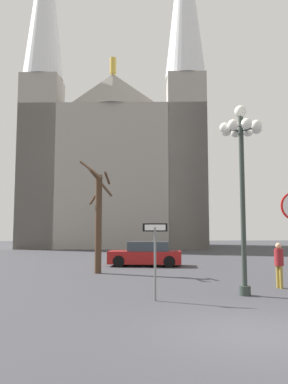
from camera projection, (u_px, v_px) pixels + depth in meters
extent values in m
plane|color=#38383D|center=(257.00, 334.00, 7.61)|extent=(120.00, 120.00, 0.00)
cube|color=gray|center=(117.00, 182.00, 46.07)|extent=(21.29, 15.44, 15.43)
pyramid|color=gray|center=(113.00, 89.00, 41.22)|extent=(7.19, 2.66, 3.50)
cylinder|color=gold|center=(113.00, 66.00, 41.47)|extent=(0.70, 0.70, 1.80)
cube|color=gray|center=(41.00, 162.00, 41.65)|extent=(4.48, 4.48, 18.81)
cube|color=gray|center=(186.00, 162.00, 41.37)|extent=(4.48, 4.48, 18.81)
cylinder|color=slate|center=(155.00, 264.00, 11.22)|extent=(0.07, 0.07, 2.14)
cube|color=black|center=(155.00, 227.00, 11.32)|extent=(0.73, 0.22, 0.24)
cube|color=white|center=(155.00, 227.00, 11.31)|extent=(0.61, 0.17, 0.17)
cylinder|color=#2D3833|center=(243.00, 204.00, 12.29)|extent=(0.16, 0.16, 5.79)
cylinder|color=#2D3833|center=(245.00, 291.00, 12.02)|extent=(0.36, 0.36, 0.30)
sphere|color=white|center=(240.00, 111.00, 12.58)|extent=(0.39, 0.39, 0.39)
sphere|color=white|center=(257.00, 129.00, 12.57)|extent=(0.35, 0.35, 0.35)
cylinder|color=#2D3833|center=(249.00, 128.00, 12.55)|extent=(0.05, 0.54, 0.05)
sphere|color=white|center=(248.00, 131.00, 12.94)|extent=(0.35, 0.35, 0.35)
cylinder|color=#2D3833|center=(245.00, 130.00, 12.73)|extent=(0.42, 0.42, 0.05)
sphere|color=white|center=(236.00, 132.00, 13.06)|extent=(0.35, 0.35, 0.35)
cylinder|color=#2D3833|center=(238.00, 130.00, 12.80)|extent=(0.54, 0.05, 0.05)
sphere|color=white|center=(226.00, 131.00, 12.88)|extent=(0.35, 0.35, 0.35)
cylinder|color=#2D3833|center=(233.00, 130.00, 12.70)|extent=(0.42, 0.42, 0.05)
sphere|color=white|center=(225.00, 128.00, 12.49)|extent=(0.35, 0.35, 0.35)
cylinder|color=#2D3833|center=(233.00, 128.00, 12.51)|extent=(0.05, 0.54, 0.05)
sphere|color=white|center=(233.00, 125.00, 12.12)|extent=(0.35, 0.35, 0.35)
cylinder|color=#2D3833|center=(237.00, 127.00, 12.33)|extent=(0.42, 0.42, 0.05)
sphere|color=white|center=(247.00, 124.00, 11.99)|extent=(0.35, 0.35, 0.35)
cylinder|color=#2D3833|center=(244.00, 126.00, 12.26)|extent=(0.54, 0.05, 0.05)
sphere|color=white|center=(256.00, 125.00, 12.18)|extent=(0.35, 0.35, 0.35)
cylinder|color=#2D3833|center=(249.00, 127.00, 12.36)|extent=(0.42, 0.42, 0.05)
cylinder|color=#473323|center=(98.00, 224.00, 18.24)|extent=(0.32, 0.32, 4.71)
cylinder|color=#473323|center=(95.00, 196.00, 18.59)|extent=(0.62, 0.49, 0.89)
cylinder|color=#473323|center=(107.00, 178.00, 18.39)|extent=(0.31, 0.88, 0.54)
cylinder|color=#473323|center=(91.00, 170.00, 17.92)|extent=(1.18, 0.85, 0.98)
cylinder|color=#473323|center=(101.00, 183.00, 17.92)|extent=(1.13, 0.36, 1.28)
cube|color=maroon|center=(145.00, 257.00, 21.61)|extent=(4.32, 2.33, 0.70)
cube|color=#333D47|center=(149.00, 246.00, 21.65)|extent=(2.51, 1.89, 0.53)
cylinder|color=black|center=(119.00, 261.00, 20.93)|extent=(0.67, 0.32, 0.64)
cylinder|color=black|center=(122.00, 259.00, 22.47)|extent=(0.67, 0.32, 0.64)
cylinder|color=black|center=(169.00, 262.00, 20.72)|extent=(0.67, 0.32, 0.64)
cylinder|color=black|center=(170.00, 259.00, 22.25)|extent=(0.67, 0.32, 0.64)
cylinder|color=olive|center=(281.00, 277.00, 13.43)|extent=(0.12, 0.12, 0.79)
cylinder|color=olive|center=(278.00, 277.00, 13.57)|extent=(0.12, 0.12, 0.79)
cylinder|color=maroon|center=(279.00, 257.00, 13.57)|extent=(0.32, 0.32, 0.59)
sphere|color=tan|center=(278.00, 246.00, 13.61)|extent=(0.21, 0.21, 0.21)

